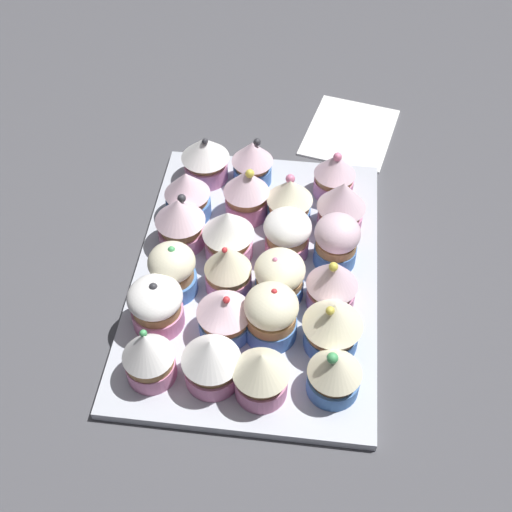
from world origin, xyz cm
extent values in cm
cube|color=#4C4C51|center=(0.00, 0.00, -1.50)|extent=(180.00, 180.00, 3.00)
cube|color=silver|center=(0.00, 0.00, 0.60)|extent=(42.38, 29.71, 1.20)
cylinder|color=pink|center=(-16.30, -8.92, 2.51)|extent=(5.97, 5.97, 2.61)
cylinder|color=#AD7F51|center=(-16.30, -8.92, 4.34)|extent=(5.26, 5.26, 1.06)
cone|color=white|center=(-16.30, -8.92, 6.46)|extent=(6.59, 6.59, 3.18)
sphere|color=#333338|center=(-15.95, -8.71, 7.93)|extent=(0.83, 0.83, 0.83)
cylinder|color=#477AC6|center=(-9.03, -10.03, 2.44)|extent=(5.90, 5.90, 2.48)
cylinder|color=#AD7F51|center=(-9.03, -10.03, 4.26)|extent=(5.25, 5.25, 1.17)
cone|color=silver|center=(-9.03, -10.03, 6.56)|extent=(5.96, 5.96, 3.43)
cylinder|color=pink|center=(-3.92, -9.95, 2.38)|extent=(5.89, 5.89, 2.37)
cylinder|color=#AD7F51|center=(-3.92, -9.95, 4.35)|extent=(5.25, 5.25, 1.56)
cone|color=silver|center=(-3.92, -9.95, 6.84)|extent=(6.29, 6.29, 3.42)
sphere|color=#333338|center=(-4.47, -9.58, 8.39)|extent=(1.06, 1.06, 1.06)
cylinder|color=#477AC6|center=(3.82, -9.34, 2.43)|extent=(5.51, 5.51, 2.47)
cylinder|color=#AD7F51|center=(3.82, -9.34, 4.33)|extent=(4.86, 4.86, 1.32)
ellipsoid|color=#F4EDC6|center=(3.82, -9.34, 6.21)|extent=(5.56, 5.56, 4.10)
sphere|color=#4CB266|center=(3.60, -9.20, 8.13)|extent=(0.87, 0.87, 0.87)
cylinder|color=pink|center=(8.78, -10.23, 2.46)|extent=(5.97, 5.97, 2.52)
cylinder|color=#AD7F51|center=(8.78, -10.23, 4.31)|extent=(5.53, 5.53, 1.19)
ellipsoid|color=white|center=(8.78, -10.23, 5.92)|extent=(6.24, 6.24, 3.37)
sphere|color=#333338|center=(8.59, -10.26, 7.46)|extent=(0.99, 0.99, 0.99)
cylinder|color=pink|center=(15.65, -9.50, 2.39)|extent=(5.42, 5.42, 2.39)
cylinder|color=#AD7F51|center=(15.65, -9.50, 4.23)|extent=(5.19, 5.19, 1.28)
cone|color=white|center=(15.65, -9.50, 6.71)|extent=(5.58, 5.58, 3.68)
sphere|color=#4CB266|center=(15.27, -9.67, 8.43)|extent=(0.80, 0.80, 0.80)
cylinder|color=#477AC6|center=(-16.41, -2.46, 2.47)|extent=(5.28, 5.28, 2.54)
cylinder|color=#AD7F51|center=(-16.41, -2.46, 4.27)|extent=(4.66, 4.66, 1.04)
cone|color=silver|center=(-16.41, -2.46, 6.35)|extent=(5.66, 5.66, 3.13)
sphere|color=#333338|center=(-16.81, -1.86, 7.76)|extent=(1.02, 1.02, 1.02)
cylinder|color=pink|center=(-9.85, -2.44, 2.57)|extent=(5.59, 5.59, 2.74)
cylinder|color=#AD7F51|center=(-9.85, -2.44, 4.60)|extent=(5.12, 5.12, 1.32)
cone|color=silver|center=(-9.85, -2.44, 6.99)|extent=(5.95, 5.95, 3.48)
sphere|color=#EAD64C|center=(-9.66, -1.93, 8.56)|extent=(1.14, 1.14, 1.14)
cylinder|color=pink|center=(-2.44, -3.69, 2.45)|extent=(5.94, 5.94, 2.49)
cylinder|color=#AD7F51|center=(-2.44, -3.69, 4.42)|extent=(5.41, 5.41, 1.46)
cone|color=white|center=(-2.44, -3.69, 6.92)|extent=(6.37, 6.37, 3.52)
cylinder|color=pink|center=(2.68, -2.99, 2.36)|extent=(5.55, 5.55, 2.32)
cylinder|color=#AD7F51|center=(2.68, -2.99, 4.06)|extent=(5.29, 5.29, 1.08)
cone|color=#F4EDC6|center=(2.68, -2.99, 6.52)|extent=(5.61, 5.61, 3.84)
sphere|color=red|center=(3.10, -3.20, 8.34)|extent=(0.66, 0.66, 0.66)
cylinder|color=#477AC6|center=(9.11, -2.45, 2.34)|extent=(5.95, 5.95, 2.28)
cylinder|color=#AD7F51|center=(9.11, -2.45, 4.16)|extent=(5.52, 5.52, 1.37)
cone|color=silver|center=(9.11, -2.45, 6.28)|extent=(6.23, 6.23, 2.87)
sphere|color=red|center=(9.46, -2.06, 7.60)|extent=(0.78, 0.78, 0.78)
cylinder|color=pink|center=(15.39, -2.87, 2.38)|extent=(5.95, 5.95, 2.36)
cylinder|color=#AD7F51|center=(15.39, -2.87, 4.28)|extent=(5.39, 5.39, 1.44)
cone|color=white|center=(15.39, -2.87, 6.63)|extent=(6.35, 6.35, 3.25)
cylinder|color=#477AC6|center=(-9.22, 3.22, 2.39)|extent=(5.59, 5.59, 2.37)
cylinder|color=#AD7F51|center=(-9.22, 3.22, 4.34)|extent=(5.24, 5.24, 1.54)
cone|color=#F4EDC6|center=(-9.22, 3.22, 6.71)|extent=(5.94, 5.94, 3.20)
sphere|color=pink|center=(-9.79, 3.14, 8.13)|extent=(1.18, 1.18, 1.18)
cylinder|color=pink|center=(-3.74, 3.43, 2.35)|extent=(5.45, 5.45, 2.30)
cylinder|color=#AD7F51|center=(-3.74, 3.43, 4.07)|extent=(5.04, 5.04, 1.13)
ellipsoid|color=white|center=(-3.74, 3.43, 5.78)|extent=(5.91, 5.91, 3.81)
cylinder|color=#477AC6|center=(3.07, 3.14, 2.36)|extent=(5.74, 5.74, 2.31)
cylinder|color=#AD7F51|center=(3.07, 3.14, 4.02)|extent=(5.47, 5.47, 1.01)
ellipsoid|color=#F4EDC6|center=(3.07, 3.14, 5.74)|extent=(5.93, 5.93, 4.06)
sphere|color=pink|center=(3.30, 2.56, 7.68)|extent=(0.61, 0.61, 0.61)
cylinder|color=#477AC6|center=(8.87, 2.74, 2.49)|extent=(5.91, 5.91, 2.59)
cylinder|color=#AD7F51|center=(8.87, 2.74, 4.52)|extent=(5.60, 5.60, 1.46)
ellipsoid|color=#F4EDC6|center=(8.87, 2.74, 6.51)|extent=(6.02, 6.02, 4.20)
sphere|color=red|center=(8.46, 2.96, 8.51)|extent=(0.69, 0.69, 0.69)
cylinder|color=pink|center=(16.33, 2.49, 2.49)|extent=(5.62, 5.62, 2.58)
cylinder|color=#AD7F51|center=(16.33, 2.49, 4.44)|extent=(5.10, 5.10, 1.32)
cone|color=#F4EDC6|center=(16.33, 2.49, 6.69)|extent=(6.05, 6.05, 3.17)
cylinder|color=pink|center=(-15.25, 8.77, 2.43)|extent=(5.37, 5.37, 2.46)
cylinder|color=#AD7F51|center=(-15.25, 8.77, 4.17)|extent=(5.06, 5.06, 1.02)
cone|color=silver|center=(-15.25, 8.77, 6.26)|extent=(5.59, 5.59, 3.17)
sphere|color=pink|center=(-15.20, 8.87, 7.67)|extent=(1.16, 1.16, 1.16)
cylinder|color=pink|center=(-9.01, 9.83, 2.36)|extent=(5.80, 5.80, 2.33)
cylinder|color=#AD7F51|center=(-9.01, 9.83, 4.17)|extent=(5.20, 5.20, 1.28)
cone|color=silver|center=(-9.01, 9.83, 6.80)|extent=(6.25, 6.25, 3.98)
cylinder|color=#477AC6|center=(-2.98, 9.47, 2.45)|extent=(5.26, 5.26, 2.50)
cylinder|color=#AD7F51|center=(-2.98, 9.47, 4.32)|extent=(5.00, 5.00, 1.25)
ellipsoid|color=silver|center=(-2.98, 9.47, 6.26)|extent=(5.56, 5.56, 4.35)
cylinder|color=pink|center=(3.65, 9.23, 2.37)|extent=(5.66, 5.66, 2.35)
cylinder|color=#AD7F51|center=(3.65, 9.23, 4.11)|extent=(5.14, 5.14, 1.12)
cone|color=silver|center=(3.65, 9.23, 6.62)|extent=(6.00, 6.00, 3.90)
sphere|color=#EAD64C|center=(4.14, 9.08, 8.41)|extent=(1.06, 1.06, 1.06)
cylinder|color=#477AC6|center=(9.40, 9.53, 2.40)|extent=(6.08, 6.08, 2.40)
cylinder|color=#AD7F51|center=(9.40, 9.53, 4.30)|extent=(5.80, 5.80, 1.40)
cone|color=#F4EDC6|center=(9.40, 9.53, 6.66)|extent=(6.70, 6.70, 3.33)
sphere|color=#EAD64C|center=(10.00, 9.00, 8.18)|extent=(0.96, 0.96, 0.96)
cylinder|color=#477AC6|center=(15.10, 10.03, 2.31)|extent=(5.63, 5.63, 2.23)
cylinder|color=#AD7F51|center=(15.10, 10.03, 3.99)|extent=(4.99, 4.99, 1.12)
cone|color=#F4EDC6|center=(15.10, 10.03, 6.14)|extent=(5.78, 5.78, 3.18)
sphere|color=#4CB266|center=(15.35, 9.54, 7.55)|extent=(1.18, 1.18, 1.18)
cube|color=white|center=(-30.06, 10.87, 0.30)|extent=(17.58, 15.43, 0.60)
camera|label=1|loc=(51.44, 6.16, 64.15)|focal=46.40mm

